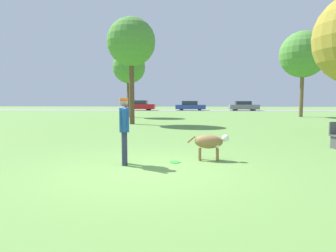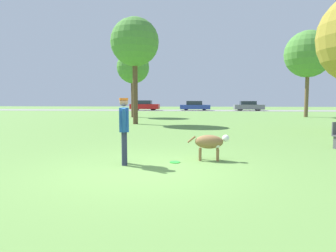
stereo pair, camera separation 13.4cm
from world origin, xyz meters
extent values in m
plane|color=#608C42|center=(0.00, 0.00, 0.00)|extent=(120.00, 120.00, 0.00)
cube|color=gray|center=(0.00, 36.66, 0.01)|extent=(120.00, 6.00, 0.01)
cylinder|color=#2D334C|center=(-0.55, 0.41, 0.40)|extent=(0.16, 0.16, 0.79)
cylinder|color=#2D334C|center=(-0.61, 0.63, 0.40)|extent=(0.16, 0.16, 0.79)
cube|color=#1E4C93|center=(-0.58, 0.52, 1.07)|extent=(0.31, 0.47, 0.56)
cylinder|color=#1E4C93|center=(-0.53, 0.29, 1.07)|extent=(0.13, 0.22, 0.57)
cylinder|color=#1E4C93|center=(-0.64, 0.75, 1.07)|extent=(0.13, 0.22, 0.57)
sphere|color=#A87A5B|center=(-0.58, 0.52, 1.49)|extent=(0.24, 0.24, 0.20)
cylinder|color=#D15B19|center=(-0.58, 0.52, 1.56)|extent=(0.25, 0.25, 0.05)
ellipsoid|color=olive|center=(1.45, 1.17, 0.48)|extent=(0.73, 0.38, 0.35)
ellipsoid|color=white|center=(1.65, 1.16, 0.42)|extent=(0.20, 0.25, 0.19)
sphere|color=white|center=(1.87, 1.15, 0.57)|extent=(0.18, 0.18, 0.18)
cylinder|color=olive|center=(1.68, 1.26, 0.15)|extent=(0.07, 0.07, 0.30)
cylinder|color=olive|center=(1.67, 1.07, 0.15)|extent=(0.07, 0.07, 0.30)
cylinder|color=olive|center=(1.24, 1.28, 0.15)|extent=(0.07, 0.07, 0.30)
cylinder|color=olive|center=(1.23, 1.09, 0.15)|extent=(0.07, 0.07, 0.30)
cylinder|color=olive|center=(1.01, 1.19, 0.53)|extent=(0.22, 0.06, 0.20)
cylinder|color=#33D838|center=(0.61, 0.82, 0.01)|extent=(0.26, 0.26, 0.02)
torus|color=#33D838|center=(0.61, 0.82, 0.01)|extent=(0.26, 0.26, 0.02)
cylinder|color=brown|center=(-4.23, 19.47, 1.65)|extent=(0.41, 0.41, 3.30)
sphere|color=#4C8938|center=(-4.23, 19.47, 4.35)|extent=(2.81, 2.81, 2.81)
cylinder|color=brown|center=(-2.64, 12.29, 2.00)|extent=(0.32, 0.32, 3.99)
sphere|color=#4C8938|center=(-2.64, 12.29, 5.12)|extent=(3.01, 3.01, 3.01)
cylinder|color=brown|center=(10.98, 21.12, 2.00)|extent=(0.33, 0.33, 4.00)
sphere|color=#4C8938|center=(10.98, 21.12, 5.52)|extent=(4.06, 4.06, 4.06)
cube|color=red|center=(-6.03, 36.39, 0.56)|extent=(4.19, 1.78, 0.70)
cube|color=#232D38|center=(-6.16, 36.39, 1.17)|extent=(2.18, 1.52, 0.53)
cylinder|color=black|center=(-4.77, 37.12, 0.30)|extent=(0.60, 0.21, 0.60)
cylinder|color=black|center=(-4.79, 35.63, 0.30)|extent=(0.60, 0.21, 0.60)
cylinder|color=black|center=(-7.27, 37.15, 0.30)|extent=(0.60, 0.21, 0.60)
cylinder|color=black|center=(-7.29, 35.66, 0.30)|extent=(0.60, 0.21, 0.60)
cube|color=#284293|center=(1.23, 36.62, 0.50)|extent=(4.32, 1.82, 0.61)
cube|color=#232D38|center=(1.10, 36.62, 1.08)|extent=(2.26, 1.52, 0.55)
cylinder|color=black|center=(2.53, 37.30, 0.28)|extent=(0.57, 0.22, 0.56)
cylinder|color=black|center=(2.49, 35.85, 0.28)|extent=(0.57, 0.22, 0.56)
cylinder|color=black|center=(-0.03, 37.38, 0.28)|extent=(0.57, 0.22, 0.56)
cylinder|color=black|center=(-0.07, 35.93, 0.28)|extent=(0.57, 0.22, 0.56)
cube|color=slate|center=(8.69, 36.30, 0.53)|extent=(4.08, 1.69, 0.66)
cube|color=#232D38|center=(8.57, 36.30, 1.10)|extent=(2.13, 1.44, 0.49)
cylinder|color=black|center=(9.91, 37.02, 0.28)|extent=(0.56, 0.20, 0.56)
cylinder|color=black|center=(9.92, 35.60, 0.28)|extent=(0.56, 0.20, 0.56)
cylinder|color=black|center=(7.47, 37.00, 0.28)|extent=(0.56, 0.20, 0.56)
cylinder|color=black|center=(7.48, 35.58, 0.28)|extent=(0.56, 0.20, 0.56)
camera|label=1|loc=(0.94, -6.43, 1.54)|focal=32.00mm
camera|label=2|loc=(1.07, -6.42, 1.54)|focal=32.00mm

